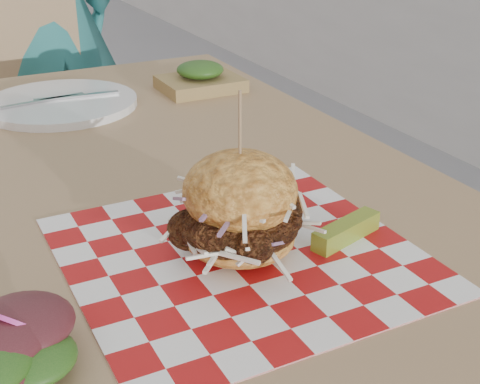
{
  "coord_description": "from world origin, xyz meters",
  "views": [
    {
      "loc": [
        -0.11,
        -1.15,
        1.12
      ],
      "look_at": [
        0.18,
        -0.59,
        0.82
      ],
      "focal_mm": 50.0,
      "sensor_mm": 36.0,
      "label": 1
    }
  ],
  "objects": [
    {
      "name": "patio_table",
      "position": [
        0.13,
        -0.34,
        0.67
      ],
      "size": [
        0.8,
        1.2,
        0.75
      ],
      "color": "tan",
      "rests_on": "ground"
    },
    {
      "name": "paper_liner",
      "position": [
        0.18,
        -0.59,
        0.75
      ],
      "size": [
        0.36,
        0.36,
        0.0
      ],
      "primitive_type": "cube",
      "color": "#B51213",
      "rests_on": "patio_table"
    },
    {
      "name": "place_setting",
      "position": [
        0.13,
        0.02,
        0.76
      ],
      "size": [
        0.27,
        0.27,
        0.02
      ],
      "color": "white",
      "rests_on": "patio_table"
    },
    {
      "name": "sandwich",
      "position": [
        0.18,
        -0.59,
        0.8
      ],
      "size": [
        0.16,
        0.16,
        0.18
      ],
      "color": "gold",
      "rests_on": "paper_liner"
    },
    {
      "name": "patio_chair",
      "position": [
        0.12,
        0.61,
        0.55
      ],
      "size": [
        0.46,
        0.47,
        0.95
      ],
      "rotation": [
        0.0,
        0.0,
        0.1
      ],
      "color": "tan",
      "rests_on": "ground"
    },
    {
      "name": "side_salad",
      "position": [
        -0.08,
        -0.68,
        0.76
      ],
      "size": [
        0.14,
        0.14,
        0.05
      ],
      "color": "#3F1419",
      "rests_on": "patio_table"
    },
    {
      "name": "diner",
      "position": [
        0.24,
        0.82,
        0.79
      ],
      "size": [
        0.65,
        0.5,
        1.58
      ],
      "primitive_type": "imported",
      "rotation": [
        0.0,
        0.0,
        3.37
      ],
      "color": "#287676",
      "rests_on": "ground"
    },
    {
      "name": "pickle_spear",
      "position": [
        0.3,
        -0.62,
        0.76
      ],
      "size": [
        0.1,
        0.05,
        0.02
      ],
      "primitive_type": "cube",
      "rotation": [
        0.0,
        0.0,
        0.29
      ],
      "color": "olive",
      "rests_on": "paper_liner"
    },
    {
      "name": "kraft_tray",
      "position": [
        0.4,
        0.0,
        0.77
      ],
      "size": [
        0.15,
        0.12,
        0.06
      ],
      "color": "olive",
      "rests_on": "patio_table"
    }
  ]
}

